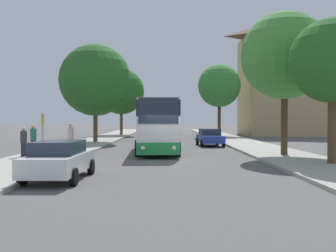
{
  "coord_description": "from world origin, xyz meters",
  "views": [
    {
      "loc": [
        -0.12,
        -21.84,
        2.28
      ],
      "look_at": [
        0.09,
        9.97,
        1.71
      ],
      "focal_mm": 42.0,
      "sensor_mm": 36.0,
      "label": 1
    }
  ],
  "objects_px": {
    "pedestrian_walking_back": "(33,139)",
    "tree_left_near": "(121,91)",
    "tree_right_far": "(332,61)",
    "bus_middle": "(158,123)",
    "tree_left_far": "(95,80)",
    "parked_car_left_curb": "(60,159)",
    "tree_right_near": "(285,56)",
    "tree_right_mid": "(219,86)",
    "bus_stop_sign": "(43,131)",
    "bus_rear": "(163,123)",
    "bus_front": "(157,125)",
    "pedestrian_waiting_far": "(71,138)",
    "parked_car_right_near": "(210,137)",
    "pedestrian_waiting_near": "(24,142)"
  },
  "relations": [
    {
      "from": "bus_stop_sign",
      "to": "tree_right_near",
      "type": "height_order",
      "value": "tree_right_near"
    },
    {
      "from": "tree_right_near",
      "to": "tree_right_far",
      "type": "relative_size",
      "value": 1.22
    },
    {
      "from": "parked_car_left_curb",
      "to": "parked_car_right_near",
      "type": "distance_m",
      "value": 19.96
    },
    {
      "from": "parked_car_left_curb",
      "to": "tree_right_far",
      "type": "distance_m",
      "value": 13.35
    },
    {
      "from": "parked_car_right_near",
      "to": "tree_right_mid",
      "type": "distance_m",
      "value": 17.9
    },
    {
      "from": "pedestrian_waiting_far",
      "to": "pedestrian_waiting_near",
      "type": "bearing_deg",
      "value": 79.82
    },
    {
      "from": "bus_front",
      "to": "tree_left_far",
      "type": "xyz_separation_m",
      "value": [
        -6.03,
        10.26,
        4.07
      ]
    },
    {
      "from": "tree_right_far",
      "to": "bus_rear",
      "type": "bearing_deg",
      "value": 102.64
    },
    {
      "from": "parked_car_right_near",
      "to": "pedestrian_waiting_far",
      "type": "distance_m",
      "value": 13.05
    },
    {
      "from": "tree_right_near",
      "to": "tree_right_far",
      "type": "height_order",
      "value": "tree_right_near"
    },
    {
      "from": "tree_left_near",
      "to": "tree_left_far",
      "type": "height_order",
      "value": "tree_left_far"
    },
    {
      "from": "bus_rear",
      "to": "tree_right_far",
      "type": "relative_size",
      "value": 1.74
    },
    {
      "from": "parked_car_right_near",
      "to": "tree_right_far",
      "type": "relative_size",
      "value": 0.64
    },
    {
      "from": "pedestrian_waiting_near",
      "to": "tree_left_near",
      "type": "bearing_deg",
      "value": -45.91
    },
    {
      "from": "pedestrian_waiting_far",
      "to": "tree_right_near",
      "type": "relative_size",
      "value": 0.22
    },
    {
      "from": "bus_rear",
      "to": "tree_right_mid",
      "type": "xyz_separation_m",
      "value": [
        7.13,
        -5.99,
        4.75
      ]
    },
    {
      "from": "tree_right_far",
      "to": "bus_middle",
      "type": "bearing_deg",
      "value": 110.96
    },
    {
      "from": "bus_stop_sign",
      "to": "tree_right_mid",
      "type": "relative_size",
      "value": 0.27
    },
    {
      "from": "pedestrian_walking_back",
      "to": "tree_left_far",
      "type": "relative_size",
      "value": 0.19
    },
    {
      "from": "bus_stop_sign",
      "to": "pedestrian_walking_back",
      "type": "distance_m",
      "value": 3.52
    },
    {
      "from": "bus_front",
      "to": "pedestrian_waiting_far",
      "type": "distance_m",
      "value": 5.89
    },
    {
      "from": "bus_rear",
      "to": "tree_left_near",
      "type": "xyz_separation_m",
      "value": [
        -5.7,
        -2.4,
        4.28
      ]
    },
    {
      "from": "bus_stop_sign",
      "to": "tree_right_mid",
      "type": "bearing_deg",
      "value": 65.49
    },
    {
      "from": "tree_right_near",
      "to": "tree_right_mid",
      "type": "distance_m",
      "value": 26.33
    },
    {
      "from": "bus_front",
      "to": "tree_left_far",
      "type": "height_order",
      "value": "tree_left_far"
    },
    {
      "from": "pedestrian_walking_back",
      "to": "tree_left_near",
      "type": "relative_size",
      "value": 0.2
    },
    {
      "from": "parked_car_left_curb",
      "to": "pedestrian_waiting_far",
      "type": "height_order",
      "value": "pedestrian_waiting_far"
    },
    {
      "from": "tree_right_mid",
      "to": "bus_front",
      "type": "bearing_deg",
      "value": -107.85
    },
    {
      "from": "bus_stop_sign",
      "to": "parked_car_right_near",
      "type": "bearing_deg",
      "value": 50.71
    },
    {
      "from": "parked_car_left_curb",
      "to": "pedestrian_walking_back",
      "type": "xyz_separation_m",
      "value": [
        -4.02,
        9.05,
        0.28
      ]
    },
    {
      "from": "tree_right_near",
      "to": "bus_middle",
      "type": "bearing_deg",
      "value": 113.4
    },
    {
      "from": "bus_rear",
      "to": "tree_left_near",
      "type": "height_order",
      "value": "tree_left_near"
    },
    {
      "from": "pedestrian_waiting_near",
      "to": "tree_left_near",
      "type": "relative_size",
      "value": 0.19
    },
    {
      "from": "tree_left_far",
      "to": "tree_right_near",
      "type": "height_order",
      "value": "tree_left_far"
    },
    {
      "from": "parked_car_right_near",
      "to": "tree_right_near",
      "type": "distance_m",
      "value": 11.51
    },
    {
      "from": "bus_stop_sign",
      "to": "pedestrian_walking_back",
      "type": "relative_size",
      "value": 1.37
    },
    {
      "from": "bus_middle",
      "to": "tree_right_mid",
      "type": "xyz_separation_m",
      "value": [
        7.6,
        8.12,
        4.61
      ]
    },
    {
      "from": "tree_right_far",
      "to": "tree_left_near",
      "type": "bearing_deg",
      "value": 112.04
    },
    {
      "from": "pedestrian_walking_back",
      "to": "tree_right_mid",
      "type": "relative_size",
      "value": 0.2
    },
    {
      "from": "pedestrian_waiting_far",
      "to": "bus_rear",
      "type": "bearing_deg",
      "value": -68.41
    },
    {
      "from": "bus_middle",
      "to": "parked_car_left_curb",
      "type": "relative_size",
      "value": 2.45
    },
    {
      "from": "pedestrian_walking_back",
      "to": "tree_left_near",
      "type": "distance_m",
      "value": 30.1
    },
    {
      "from": "pedestrian_waiting_near",
      "to": "tree_right_far",
      "type": "distance_m",
      "value": 16.75
    },
    {
      "from": "bus_middle",
      "to": "parked_car_left_curb",
      "type": "bearing_deg",
      "value": -99.01
    },
    {
      "from": "tree_left_near",
      "to": "tree_right_far",
      "type": "bearing_deg",
      "value": -67.96
    },
    {
      "from": "tree_left_near",
      "to": "tree_right_near",
      "type": "xyz_separation_m",
      "value": [
        13.12,
        -29.92,
        0.04
      ]
    },
    {
      "from": "bus_middle",
      "to": "pedestrian_walking_back",
      "type": "distance_m",
      "value": 19.33
    },
    {
      "from": "bus_middle",
      "to": "parked_car_left_curb",
      "type": "height_order",
      "value": "bus_middle"
    },
    {
      "from": "tree_right_near",
      "to": "tree_right_far",
      "type": "bearing_deg",
      "value": -79.28
    },
    {
      "from": "bus_middle",
      "to": "pedestrian_waiting_far",
      "type": "bearing_deg",
      "value": -108.62
    }
  ]
}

